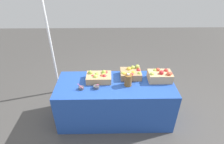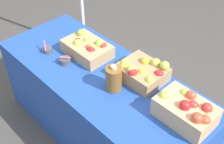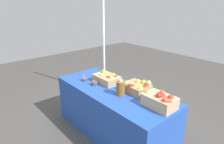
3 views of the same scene
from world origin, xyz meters
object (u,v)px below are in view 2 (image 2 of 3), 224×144
cider_jug (114,79)px  sample_bowl_near (47,50)px  sample_bowl_mid (65,61)px  apple_crate_left (187,110)px  apple_crate_right (88,48)px  apple_crate_middle (142,72)px

cider_jug → sample_bowl_near: bearing=-172.8°
sample_bowl_mid → cider_jug: size_ratio=0.44×
apple_crate_left → apple_crate_right: apple_crate_left is taller
cider_jug → apple_crate_right: bearing=163.0°
apple_crate_right → sample_bowl_mid: 0.22m
apple_crate_right → sample_bowl_mid: bearing=-99.5°
apple_crate_middle → sample_bowl_mid: (-0.56, -0.31, -0.05)m
apple_crate_left → cider_jug: 0.56m
apple_crate_middle → sample_bowl_near: size_ratio=3.56×
apple_crate_middle → sample_bowl_mid: size_ratio=3.62×
apple_crate_left → sample_bowl_near: size_ratio=3.93×
apple_crate_middle → sample_bowl_mid: apple_crate_middle is taller
cider_jug → apple_crate_middle: bearing=73.0°
sample_bowl_near → apple_crate_right: bearing=40.9°
sample_bowl_near → sample_bowl_mid: sample_bowl_near is taller
apple_crate_left → sample_bowl_mid: 1.06m
apple_crate_right → sample_bowl_mid: size_ratio=4.24×
sample_bowl_near → sample_bowl_mid: size_ratio=1.02×
apple_crate_right → cider_jug: (0.46, -0.14, 0.03)m
apple_crate_middle → cider_jug: cider_jug is taller
sample_bowl_near → sample_bowl_mid: bearing=4.0°
apple_crate_right → sample_bowl_mid: apple_crate_right is taller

